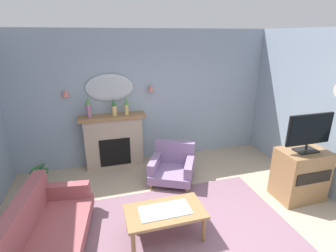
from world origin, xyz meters
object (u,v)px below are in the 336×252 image
object	(u,v)px
wall_sconce_left	(65,93)
mantel_vase_right	(114,107)
tv_flatscreen	(309,132)
floral_couch	(43,230)
wall_mirror	(110,88)
coffee_table	(165,214)
mantel_vase_centre	(126,105)
fireplace	(114,142)
wall_sconce_right	(151,88)
mantel_vase_left	(88,107)
armchair_near_fireplace	(173,165)
potted_plant_small_fern	(40,175)
tv_cabinet	(300,174)

from	to	relation	value
wall_sconce_left	mantel_vase_right	bearing A→B (deg)	-7.59
wall_sconce_left	tv_flatscreen	world-z (taller)	wall_sconce_left
tv_flatscreen	floral_couch	bearing A→B (deg)	-179.47
mantel_vase_right	wall_mirror	distance (m)	0.41
wall_sconce_left	coffee_table	xyz separation A→B (m)	(1.32, -2.44, -1.28)
mantel_vase_right	mantel_vase_centre	world-z (taller)	mantel_vase_centre
fireplace	wall_sconce_right	xyz separation A→B (m)	(0.85, 0.09, 1.09)
mantel_vase_left	wall_sconce_left	bearing A→B (deg)	163.30
armchair_near_fireplace	potted_plant_small_fern	size ratio (longest dim) A/B	2.05
coffee_table	potted_plant_small_fern	world-z (taller)	potted_plant_small_fern
wall_sconce_right	tv_cabinet	xyz separation A→B (m)	(2.13, -2.18, -1.21)
fireplace	armchair_near_fireplace	world-z (taller)	fireplace
mantel_vase_right	wall_sconce_left	bearing A→B (deg)	172.41
fireplace	floral_couch	size ratio (longest dim) A/B	0.75
tv_flatscreen	wall_sconce_left	bearing A→B (deg)	150.17
mantel_vase_left	tv_cabinet	bearing A→B (deg)	-30.93
mantel_vase_centre	floral_couch	bearing A→B (deg)	-124.01
potted_plant_small_fern	armchair_near_fireplace	bearing A→B (deg)	-8.10
armchair_near_fireplace	tv_flatscreen	world-z (taller)	tv_flatscreen
mantel_vase_centre	wall_sconce_left	bearing A→B (deg)	174.04
wall_mirror	wall_sconce_left	size ratio (longest dim) A/B	6.86
fireplace	tv_flatscreen	bearing A→B (deg)	-35.23
mantel_vase_left	mantel_vase_centre	size ratio (longest dim) A/B	1.15
floral_couch	armchair_near_fireplace	xyz separation A→B (m)	(2.17, 1.26, -0.01)
armchair_near_fireplace	tv_flatscreen	distance (m)	2.48
armchair_near_fireplace	tv_flatscreen	xyz separation A→B (m)	(1.94, -1.22, 0.94)
mantel_vase_right	potted_plant_small_fern	xyz separation A→B (m)	(-1.47, -0.50, -1.06)
mantel_vase_left	wall_mirror	bearing A→B (deg)	20.70
tv_cabinet	wall_mirror	bearing A→B (deg)	143.25
wall_sconce_left	wall_sconce_right	bearing A→B (deg)	0.00
mantel_vase_right	tv_cabinet	xyz separation A→B (m)	(2.93, -2.06, -0.89)
tv_flatscreen	tv_cabinet	bearing A→B (deg)	90.00
wall_sconce_right	armchair_near_fireplace	size ratio (longest dim) A/B	0.13
mantel_vase_right	wall_sconce_left	xyz separation A→B (m)	(-0.90, 0.12, 0.32)
tv_cabinet	potted_plant_small_fern	bearing A→B (deg)	160.55
mantel_vase_left	armchair_near_fireplace	bearing A→B (deg)	-29.71
floral_couch	mantel_vase_centre	bearing A→B (deg)	55.99
mantel_vase_right	mantel_vase_centre	size ratio (longest dim) A/B	0.97
potted_plant_small_fern	mantel_vase_centre	bearing A→B (deg)	16.33
wall_sconce_right	tv_flatscreen	xyz separation A→B (m)	(2.13, -2.20, -0.41)
mantel_vase_left	potted_plant_small_fern	size ratio (longest dim) A/B	0.81
tv_flatscreen	potted_plant_small_fern	size ratio (longest dim) A/B	1.58
wall_sconce_left	wall_sconce_right	world-z (taller)	same
mantel_vase_right	coffee_table	bearing A→B (deg)	-79.67
wall_sconce_right	tv_flatscreen	world-z (taller)	wall_sconce_right
wall_sconce_left	wall_mirror	bearing A→B (deg)	3.37
wall_sconce_right	fireplace	bearing A→B (deg)	-173.84
wall_sconce_left	armchair_near_fireplace	bearing A→B (deg)	-27.19
armchair_near_fireplace	tv_cabinet	xyz separation A→B (m)	(1.94, -1.20, 0.15)
mantel_vase_right	potted_plant_small_fern	bearing A→B (deg)	-161.08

